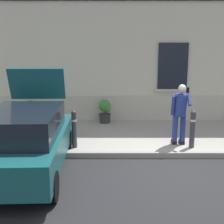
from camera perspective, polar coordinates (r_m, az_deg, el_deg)
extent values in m
plane|color=#232326|center=(7.15, 12.16, -11.39)|extent=(80.00, 80.00, 0.00)
cube|color=#99968E|center=(9.72, 8.84, -4.43)|extent=(24.00, 3.60, 0.15)
cube|color=gray|center=(7.98, 10.81, -8.23)|extent=(24.00, 0.12, 0.15)
cube|color=beige|center=(11.84, 7.60, 16.53)|extent=(24.00, 1.40, 7.50)
cube|color=#BCB7A8|center=(11.32, 7.60, 0.44)|extent=(24.00, 0.08, 1.10)
cube|color=black|center=(11.23, 11.99, 8.69)|extent=(1.10, 0.06, 1.70)
cube|color=#BCB7A8|center=(11.28, 11.82, 4.12)|extent=(1.30, 0.12, 0.10)
cube|color=#165156|center=(7.08, -16.06, -6.48)|extent=(1.90, 4.07, 0.64)
cube|color=black|center=(6.78, -16.66, -2.06)|extent=(1.63, 2.46, 0.56)
cube|color=black|center=(9.02, -12.94, -3.76)|extent=(1.67, 0.16, 0.20)
cube|color=yellow|center=(8.98, -12.99, -2.65)|extent=(0.52, 0.04, 0.12)
cube|color=#B21414|center=(9.09, -17.75, -1.06)|extent=(0.16, 0.05, 0.18)
cube|color=#B21414|center=(8.80, -8.24, -1.02)|extent=(0.16, 0.05, 0.18)
cube|color=#165156|center=(8.19, -14.12, 5.33)|extent=(1.50, 0.42, 0.87)
cylinder|color=black|center=(5.77, -11.37, -14.05)|extent=(0.22, 0.61, 0.60)
cylinder|color=black|center=(8.67, -18.85, -5.45)|extent=(0.22, 0.61, 0.60)
cylinder|color=black|center=(8.35, -8.30, -5.58)|extent=(0.22, 0.61, 0.60)
cylinder|color=#333338|center=(8.36, 15.59, -3.56)|extent=(0.14, 0.14, 0.95)
sphere|color=#333338|center=(8.25, 15.78, -0.24)|extent=(0.15, 0.15, 0.15)
cylinder|color=silver|center=(8.29, 15.70, -1.59)|extent=(0.15, 0.15, 0.06)
cylinder|color=#333338|center=(8.13, -7.09, -3.64)|extent=(0.14, 0.14, 0.95)
sphere|color=#333338|center=(8.01, -7.18, -0.23)|extent=(0.15, 0.15, 0.15)
cylinder|color=silver|center=(8.06, -7.14, -1.62)|extent=(0.15, 0.15, 0.06)
cylinder|color=navy|center=(8.54, 12.39, -3.24)|extent=(0.15, 0.15, 0.82)
cube|color=black|center=(8.71, 12.19, -5.67)|extent=(0.12, 0.28, 0.10)
cylinder|color=navy|center=(8.59, 13.82, -3.22)|extent=(0.15, 0.15, 0.82)
cube|color=black|center=(8.76, 13.60, -5.64)|extent=(0.12, 0.28, 0.10)
cylinder|color=navy|center=(8.35, 13.43, 1.39)|extent=(0.34, 0.46, 0.68)
sphere|color=tan|center=(8.19, 13.73, 4.30)|extent=(0.22, 0.22, 0.22)
sphere|color=silver|center=(8.19, 13.74, 4.51)|extent=(0.21, 0.21, 0.21)
cylinder|color=navy|center=(8.26, 12.02, 1.23)|extent=(0.09, 0.20, 0.57)
cylinder|color=navy|center=(8.31, 14.92, 2.70)|extent=(0.09, 0.41, 0.43)
cube|color=black|center=(8.21, 14.77, 4.12)|extent=(0.07, 0.02, 0.15)
cylinder|color=beige|center=(11.16, -15.16, -1.25)|extent=(0.40, 0.40, 0.34)
cylinder|color=beige|center=(11.13, -15.20, -0.55)|extent=(0.44, 0.44, 0.05)
cylinder|color=#47331E|center=(11.10, -15.24, 0.21)|extent=(0.04, 0.04, 0.24)
sphere|color=#387F33|center=(11.07, -15.29, 1.12)|extent=(0.44, 0.44, 0.44)
sphere|color=#387F33|center=(11.01, -14.83, 0.56)|extent=(0.24, 0.24, 0.24)
cylinder|color=#2D2D30|center=(10.85, -1.15, -1.20)|extent=(0.40, 0.40, 0.34)
cylinder|color=#2D2D30|center=(10.82, -1.15, -0.48)|extent=(0.44, 0.44, 0.05)
cylinder|color=#47331E|center=(10.79, -1.15, 0.30)|extent=(0.04, 0.04, 0.24)
sphere|color=#387F33|center=(10.75, -1.16, 1.24)|extent=(0.44, 0.44, 0.44)
sphere|color=#387F33|center=(10.72, -0.63, 0.66)|extent=(0.24, 0.24, 0.24)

